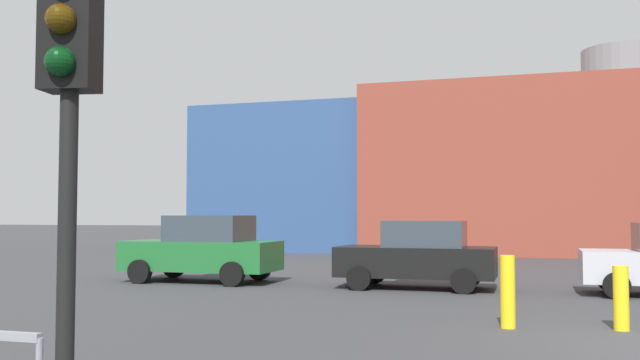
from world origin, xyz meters
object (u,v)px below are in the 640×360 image
object	(u,v)px
parked_car_0	(203,249)
bollard_yellow_0	(508,292)
parked_car_1	(418,255)
bollard_yellow_1	(621,298)
traffic_light_near_left	(68,96)

from	to	relation	value
parked_car_0	bollard_yellow_0	distance (m)	10.05
parked_car_1	bollard_yellow_1	world-z (taller)	parked_car_1
traffic_light_near_left	bollard_yellow_0	world-z (taller)	traffic_light_near_left
traffic_light_near_left	bollard_yellow_0	distance (m)	8.55
parked_car_0	parked_car_1	bearing A→B (deg)	-180.00
parked_car_0	traffic_light_near_left	world-z (taller)	traffic_light_near_left
bollard_yellow_1	traffic_light_near_left	bearing A→B (deg)	-117.38
parked_car_1	bollard_yellow_0	xyz separation A→B (m)	(2.36, -5.62, -0.25)
bollard_yellow_1	parked_car_0	bearing A→B (deg)	152.16
parked_car_1	parked_car_0	bearing A→B (deg)	0.00
parked_car_0	bollard_yellow_1	xyz separation A→B (m)	(10.07, -5.32, -0.40)
parked_car_1	traffic_light_near_left	world-z (taller)	traffic_light_near_left
parked_car_1	bollard_yellow_1	distance (m)	6.72
traffic_light_near_left	bollard_yellow_1	size ratio (longest dim) A/B	3.46
parked_car_0	bollard_yellow_1	world-z (taller)	parked_car_0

